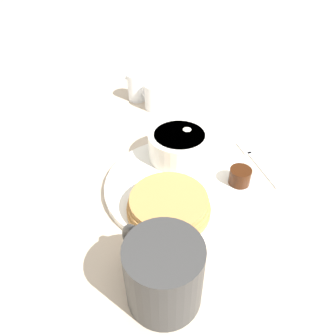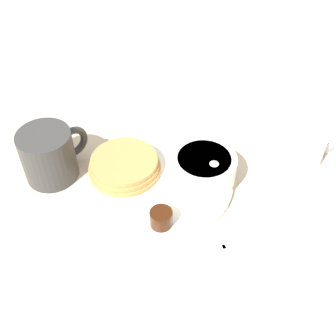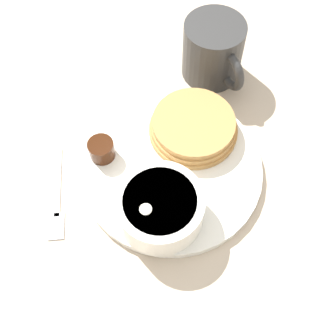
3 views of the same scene
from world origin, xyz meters
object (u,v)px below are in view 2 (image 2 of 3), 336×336
object	(u,v)px
creamer_pitcher_near	(311,149)
creamer_pitcher_far	(328,133)
coffee_mug	(50,155)
bowl	(204,167)
fork	(214,249)
plate	(161,181)

from	to	relation	value
creamer_pitcher_near	creamer_pitcher_far	size ratio (longest dim) A/B	1.00
coffee_mug	creamer_pitcher_near	xyz separation A→B (m)	(-0.15, 0.42, -0.02)
bowl	creamer_pitcher_near	world-z (taller)	same
bowl	fork	world-z (taller)	bowl
bowl	creamer_pitcher_far	bearing A→B (deg)	128.12
creamer_pitcher_far	fork	distance (m)	0.32
coffee_mug	fork	xyz separation A→B (m)	(0.08, 0.30, -0.04)
creamer_pitcher_far	fork	bearing A→B (deg)	-27.90
bowl	fork	bearing A→B (deg)	20.04
plate	coffee_mug	distance (m)	0.19
plate	creamer_pitcher_far	xyz separation A→B (m)	(-0.18, 0.26, 0.03)
bowl	creamer_pitcher_near	distance (m)	0.20
plate	creamer_pitcher_far	distance (m)	0.32
bowl	coffee_mug	size ratio (longest dim) A/B	0.95
coffee_mug	plate	bearing A→B (deg)	99.14
plate	creamer_pitcher_far	world-z (taller)	creamer_pitcher_far
plate	creamer_pitcher_near	world-z (taller)	creamer_pitcher_near
creamer_pitcher_near	fork	distance (m)	0.26
plate	creamer_pitcher_far	bearing A→B (deg)	123.59
fork	creamer_pitcher_far	bearing A→B (deg)	152.10
bowl	creamer_pitcher_far	size ratio (longest dim) A/B	1.60
creamer_pitcher_near	fork	world-z (taller)	creamer_pitcher_near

